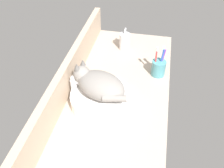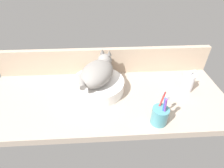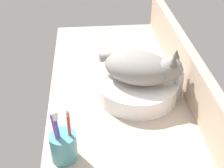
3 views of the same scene
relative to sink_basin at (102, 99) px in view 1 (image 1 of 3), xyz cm
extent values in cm
cube|color=#B2A08E|center=(4.59, -5.90, -5.43)|extent=(138.91, 55.09, 4.00)
cube|color=tan|center=(4.59, 19.85, 5.24)|extent=(138.91, 3.60, 17.34)
cylinder|color=white|center=(0.00, 0.00, 0.00)|extent=(31.10, 31.10, 6.86)
ellipsoid|color=gray|center=(0.00, 0.00, 8.93)|extent=(25.90, 29.82, 11.00)
sphere|color=gray|center=(4.97, 10.79, 10.43)|extent=(8.80, 8.80, 8.80)
cone|color=#635F5B|center=(3.38, 12.62, 15.83)|extent=(2.80, 2.80, 3.20)
cone|color=#635F5B|center=(7.38, 10.78, 15.83)|extent=(2.80, 2.80, 3.20)
cylinder|color=gray|center=(-7.92, -8.05, 9.43)|extent=(5.00, 11.38, 3.20)
cylinder|color=silver|center=(2.78, 15.05, 2.07)|extent=(3.60, 3.60, 11.00)
cylinder|color=silver|center=(1.87, 10.13, 6.97)|extent=(3.98, 10.23, 2.20)
sphere|color=silver|center=(2.78, 15.05, 8.77)|extent=(2.80, 2.80, 2.80)
cylinder|color=silver|center=(52.60, -3.07, 2.16)|extent=(6.67, 6.67, 11.18)
cylinder|color=silver|center=(52.60, -3.07, 9.15)|extent=(1.20, 1.20, 2.80)
cylinder|color=silver|center=(53.80, -3.07, 10.55)|extent=(2.20, 1.00, 1.00)
cylinder|color=teal|center=(29.69, -26.42, 1.15)|extent=(7.96, 7.96, 9.16)
cylinder|color=purple|center=(30.88, -27.81, 5.47)|extent=(3.00, 2.69, 16.98)
cube|color=white|center=(30.88, -27.81, 13.97)|extent=(1.50, 1.05, 2.60)
cylinder|color=#D13838|center=(29.46, -24.29, 5.47)|extent=(3.40, 1.17, 16.96)
cube|color=white|center=(29.46, -24.29, 13.97)|extent=(1.54, 0.84, 2.56)
cylinder|color=blue|center=(30.39, -27.31, 5.47)|extent=(2.40, 2.09, 17.03)
cube|color=white|center=(30.39, -27.31, 13.97)|extent=(1.41, 0.97, 2.55)
camera|label=1|loc=(-86.71, -22.86, 87.92)|focal=40.00mm
camera|label=2|loc=(3.68, -81.53, 64.20)|focal=28.00mm
camera|label=3|loc=(95.61, -18.05, 68.54)|focal=50.00mm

